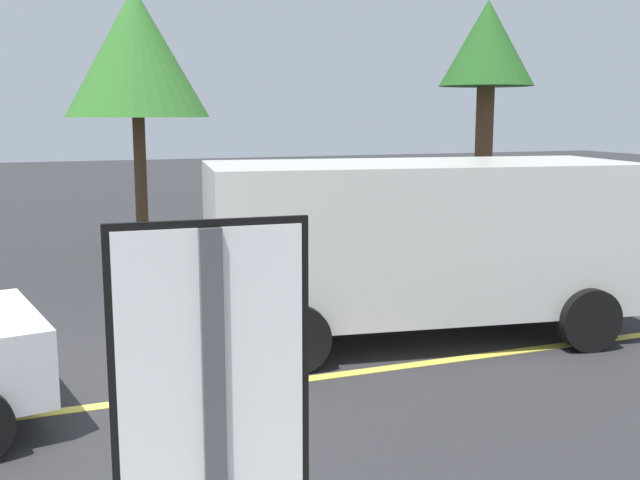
{
  "coord_description": "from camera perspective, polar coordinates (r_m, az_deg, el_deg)",
  "views": [
    {
      "loc": [
        0.39,
        -7.24,
        2.79
      ],
      "look_at": [
        3.39,
        0.59,
        1.39
      ],
      "focal_mm": 42.61,
      "sensor_mm": 36.0,
      "label": 1
    }
  ],
  "objects": [
    {
      "name": "ground_plane",
      "position": [
        7.77,
        -22.88,
        -12.35
      ],
      "size": [
        80.0,
        80.0,
        0.0
      ],
      "primitive_type": "plane",
      "color": "#2D2D30"
    },
    {
      "name": "lane_marking_centre",
      "position": [
        8.19,
        -1.06,
        -10.4
      ],
      "size": [
        28.0,
        0.16,
        0.01
      ],
      "primitive_type": "cube",
      "color": "#E0D14C"
    },
    {
      "name": "white_van",
      "position": [
        9.53,
        7.64,
        0.2
      ],
      "size": [
        5.44,
        2.86,
        2.2
      ],
      "color": "silver",
      "rests_on": "ground_plane"
    },
    {
      "name": "tree_left_verge",
      "position": [
        15.15,
        -13.66,
        13.44
      ],
      "size": [
        2.71,
        2.71,
        5.13
      ],
      "color": "#513823",
      "rests_on": "ground_plane"
    },
    {
      "name": "tree_centre_verge",
      "position": [
        15.72,
        12.44,
        13.63
      ],
      "size": [
        1.87,
        1.87,
        4.98
      ],
      "color": "#513823",
      "rests_on": "ground_plane"
    }
  ]
}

